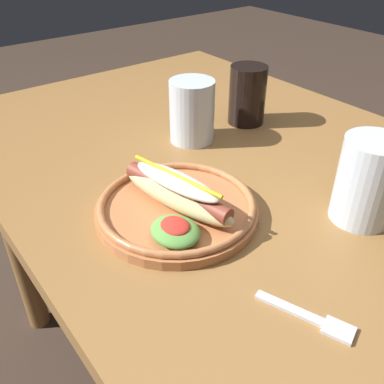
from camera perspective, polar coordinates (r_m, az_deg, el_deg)
dining_table at (r=0.87m, az=5.59°, el=-2.06°), size 1.27×0.83×0.74m
hot_dog_plate at (r=0.66m, az=-2.07°, el=-1.68°), size 0.26×0.26×0.08m
fork at (r=0.54m, az=15.75°, el=-15.97°), size 0.12×0.06×0.00m
soda_cup at (r=0.96m, az=7.41°, el=12.76°), size 0.08×0.08×0.13m
water_cup at (r=0.68m, az=22.45°, el=1.38°), size 0.09×0.09×0.13m
extra_cup at (r=0.87m, az=-0.01°, el=10.75°), size 0.09×0.09×0.13m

